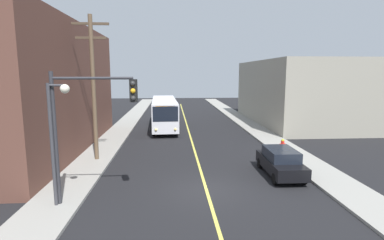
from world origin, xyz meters
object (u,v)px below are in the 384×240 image
(city_bus, at_px, (164,112))
(street_lamp_left, at_px, (56,127))
(parked_car_black, at_px, (281,162))
(traffic_signal_left_corner, at_px, (89,113))
(utility_pole_near, at_px, (93,82))
(fire_hydrant, at_px, (283,144))

(city_bus, relative_size, street_lamp_left, 2.22)
(city_bus, height_order, parked_car_black, city_bus)
(city_bus, distance_m, parked_car_black, 18.13)
(parked_car_black, relative_size, traffic_signal_left_corner, 0.74)
(utility_pole_near, bearing_deg, fire_hydrant, 6.74)
(city_bus, height_order, utility_pole_near, utility_pole_near)
(utility_pole_near, height_order, traffic_signal_left_corner, utility_pole_near)
(utility_pole_near, height_order, street_lamp_left, utility_pole_near)
(utility_pole_near, distance_m, fire_hydrant, 14.81)
(utility_pole_near, bearing_deg, parked_car_black, -18.04)
(city_bus, xyz_separation_m, utility_pole_near, (-4.42, -12.76, 3.69))
(parked_car_black, distance_m, street_lamp_left, 12.42)
(utility_pole_near, xyz_separation_m, traffic_signal_left_corner, (1.61, -7.33, -1.20))
(parked_car_black, xyz_separation_m, traffic_signal_left_corner, (-10.09, -3.52, 3.46))
(street_lamp_left, distance_m, fire_hydrant, 16.73)
(traffic_signal_left_corner, distance_m, fire_hydrant, 15.64)
(city_bus, height_order, street_lamp_left, street_lamp_left)
(parked_car_black, bearing_deg, street_lamp_left, -162.38)
(city_bus, xyz_separation_m, fire_hydrant, (9.45, -11.12, -1.23))
(fire_hydrant, bearing_deg, parked_car_black, -111.69)
(parked_car_black, height_order, utility_pole_near, utility_pole_near)
(street_lamp_left, bearing_deg, parked_car_black, 17.62)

